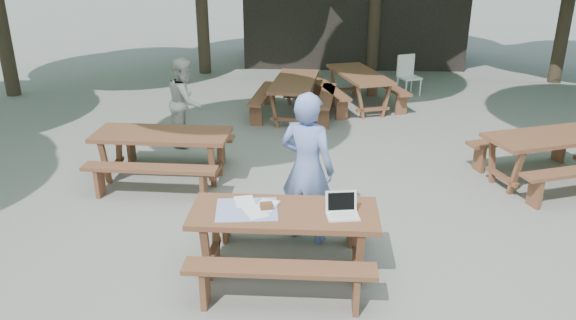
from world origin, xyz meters
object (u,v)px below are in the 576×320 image
(picnic_table_nw, at_px, (164,155))
(second_person, at_px, (185,101))
(woman, at_px, (307,168))
(main_picnic_table, at_px, (284,241))
(plastic_chair, at_px, (408,83))

(picnic_table_nw, distance_m, second_person, 1.65)
(woman, bearing_deg, main_picnic_table, 97.49)
(main_picnic_table, bearing_deg, plastic_chair, 72.46)
(main_picnic_table, bearing_deg, picnic_table_nw, 129.38)
(woman, bearing_deg, plastic_chair, -84.03)
(picnic_table_nw, distance_m, plastic_chair, 6.75)
(picnic_table_nw, relative_size, second_person, 1.32)
(main_picnic_table, bearing_deg, second_person, 116.41)
(picnic_table_nw, height_order, woman, woman)
(main_picnic_table, xyz_separation_m, second_person, (-1.99, 4.01, 0.38))
(plastic_chair, bearing_deg, main_picnic_table, -131.65)
(picnic_table_nw, relative_size, woman, 1.09)
(woman, height_order, second_person, woman)
(picnic_table_nw, bearing_deg, main_picnic_table, -49.05)
(main_picnic_table, height_order, plastic_chair, plastic_chair)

